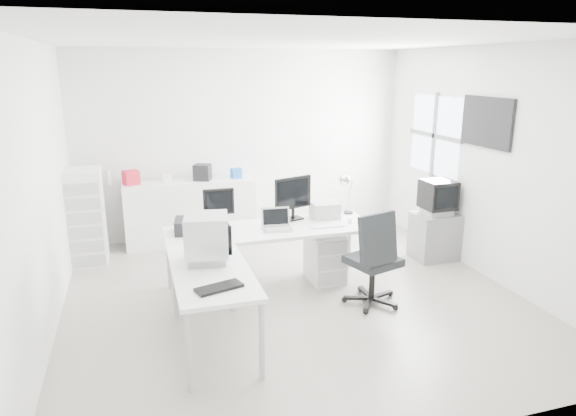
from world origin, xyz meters
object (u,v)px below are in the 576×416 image
object	(u,v)px
side_desk	(213,309)
drawer_pedestal	(325,257)
laser_printer	(325,210)
lcd_monitor_large	(293,198)
main_desk	(271,258)
crt_monitor	(207,238)
tv_cabinet	(435,236)
filing_cabinet	(87,217)
office_chair	(373,256)
sideboard	(191,212)
inkjet_printer	(195,225)
laptop	(277,220)
lcd_monitor_small	(219,207)
crt_tv	(438,198)

from	to	relation	value
side_desk	drawer_pedestal	distance (m)	1.93
laser_printer	lcd_monitor_large	bearing A→B (deg)	177.55
main_desk	crt_monitor	world-z (taller)	crt_monitor
tv_cabinet	filing_cabinet	world-z (taller)	filing_cabinet
office_chair	crt_monitor	bearing A→B (deg)	167.41
main_desk	sideboard	size ratio (longest dim) A/B	1.28
side_desk	lcd_monitor_large	bearing A→B (deg)	48.37
inkjet_printer	laser_printer	world-z (taller)	laser_printer
inkjet_printer	sideboard	xyz separation A→B (m)	(0.14, 1.84, -0.36)
crt_monitor	tv_cabinet	xyz separation A→B (m)	(3.25, 1.16, -0.68)
side_desk	laser_printer	world-z (taller)	laser_printer
laptop	sideboard	world-z (taller)	laptop
laser_printer	main_desk	bearing A→B (deg)	-161.82
main_desk	office_chair	distance (m)	1.21
lcd_monitor_small	filing_cabinet	distance (m)	2.03
inkjet_printer	crt_tv	world-z (taller)	crt_tv
crt_tv	sideboard	distance (m)	3.53
drawer_pedestal	lcd_monitor_large	world-z (taller)	lcd_monitor_large
laptop	filing_cabinet	size ratio (longest dim) A/B	0.29
laser_printer	crt_tv	distance (m)	1.65
lcd_monitor_small	laser_printer	world-z (taller)	lcd_monitor_small
lcd_monitor_large	sideboard	world-z (taller)	lcd_monitor_large
main_desk	laser_printer	xyz separation A→B (m)	(0.75, 0.22, 0.47)
drawer_pedestal	lcd_monitor_small	distance (m)	1.43
lcd_monitor_small	crt_tv	world-z (taller)	lcd_monitor_small
sideboard	filing_cabinet	distance (m)	1.47
crt_monitor	sideboard	xyz separation A→B (m)	(0.14, 2.79, -0.52)
sideboard	lcd_monitor_small	bearing A→B (deg)	-84.75
lcd_monitor_large	tv_cabinet	xyz separation A→B (m)	(2.05, 0.06, -0.70)
main_desk	side_desk	world-z (taller)	same
tv_cabinet	filing_cabinet	xyz separation A→B (m)	(-4.50, 1.20, 0.32)
lcd_monitor_small	filing_cabinet	world-z (taller)	filing_cabinet
drawer_pedestal	filing_cabinet	distance (m)	3.18
laptop	crt_tv	world-z (taller)	crt_tv
inkjet_printer	laser_printer	xyz separation A→B (m)	(1.60, 0.12, 0.02)
lcd_monitor_large	inkjet_printer	bearing A→B (deg)	168.51
main_desk	laptop	distance (m)	0.51
tv_cabinet	side_desk	bearing A→B (deg)	-156.51
laser_printer	tv_cabinet	xyz separation A→B (m)	(1.65, 0.09, -0.53)
crt_monitor	office_chair	world-z (taller)	crt_monitor
main_desk	lcd_monitor_large	bearing A→B (deg)	35.54
tv_cabinet	sideboard	size ratio (longest dim) A/B	0.33
tv_cabinet	crt_monitor	bearing A→B (deg)	-160.31
laptop	office_chair	size ratio (longest dim) A/B	0.34
inkjet_printer	lcd_monitor_small	xyz separation A→B (m)	(0.30, 0.15, 0.15)
inkjet_printer	lcd_monitor_small	world-z (taller)	lcd_monitor_small
inkjet_printer	lcd_monitor_small	size ratio (longest dim) A/B	0.98
main_desk	office_chair	bearing A→B (deg)	-36.24
filing_cabinet	drawer_pedestal	bearing A→B (deg)	-27.63
side_desk	laptop	distance (m)	1.43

